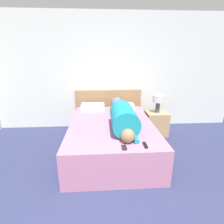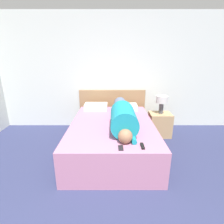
% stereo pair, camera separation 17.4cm
% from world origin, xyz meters
% --- Properties ---
extents(wall_back, '(6.22, 0.06, 2.60)m').
position_xyz_m(wall_back, '(0.00, 3.61, 1.30)').
color(wall_back, silver).
rests_on(wall_back, ground_plane).
extents(bed, '(1.44, 2.06, 0.54)m').
position_xyz_m(bed, '(0.09, 2.36, 0.27)').
color(bed, '#B2708E').
rests_on(bed, ground_plane).
extents(headboard, '(1.56, 0.04, 0.91)m').
position_xyz_m(headboard, '(0.09, 3.54, 0.45)').
color(headboard, '#A37A51').
rests_on(headboard, ground_plane).
extents(nightstand, '(0.46, 0.39, 0.51)m').
position_xyz_m(nightstand, '(1.12, 3.00, 0.25)').
color(nightstand, tan).
rests_on(nightstand, ground_plane).
extents(table_lamp, '(0.24, 0.24, 0.38)m').
position_xyz_m(table_lamp, '(1.12, 3.00, 0.78)').
color(table_lamp, '#4C4C51').
rests_on(table_lamp, nightstand).
extents(person_lying, '(0.40, 1.76, 0.40)m').
position_xyz_m(person_lying, '(0.26, 2.27, 0.71)').
color(person_lying, '#936B4C').
rests_on(person_lying, bed).
extents(pillow_near_headboard, '(0.49, 0.31, 0.13)m').
position_xyz_m(pillow_near_headboard, '(-0.27, 3.16, 0.61)').
color(pillow_near_headboard, white).
rests_on(pillow_near_headboard, bed).
extents(pillow_second, '(0.47, 0.31, 0.12)m').
position_xyz_m(pillow_second, '(0.40, 3.16, 0.60)').
color(pillow_second, white).
rests_on(pillow_second, bed).
extents(tv_remote, '(0.04, 0.15, 0.02)m').
position_xyz_m(tv_remote, '(0.48, 1.50, 0.55)').
color(tv_remote, black).
rests_on(tv_remote, bed).
extents(cell_phone, '(0.06, 0.13, 0.01)m').
position_xyz_m(cell_phone, '(0.20, 1.46, 0.55)').
color(cell_phone, black).
rests_on(cell_phone, bed).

